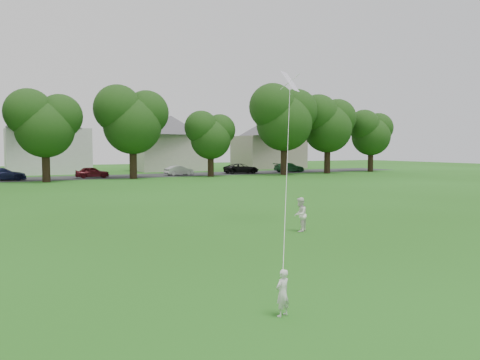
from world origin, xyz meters
TOP-DOWN VIEW (x-y plane):
  - ground at (0.00, 0.00)m, footprint 160.00×160.00m
  - street at (0.00, 42.00)m, footprint 90.00×7.00m
  - toddler at (-1.66, -2.58)m, footprint 0.38×0.30m
  - older_boy at (3.98, 4.69)m, footprint 0.82×0.80m
  - kite at (1.53, 1.96)m, footprint 3.78×5.08m
  - tree_row at (4.17, 36.92)m, footprint 81.97×7.98m
  - parked_cars at (0.24, 41.00)m, footprint 63.35×2.49m
  - house_row at (0.71, 52.00)m, footprint 77.52×14.23m

SIDE VIEW (x-z plane):
  - ground at x=0.00m, z-range 0.00..0.00m
  - street at x=0.00m, z-range 0.00..0.01m
  - toddler at x=-1.66m, z-range 0.00..0.92m
  - parked_cars at x=0.24m, z-range -0.02..1.26m
  - older_boy at x=3.98m, z-range 0.00..1.32m
  - kite at x=1.53m, z-range -2.82..9.49m
  - house_row at x=0.71m, z-range -0.11..9.98m
  - tree_row at x=4.17m, z-range 0.74..11.62m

